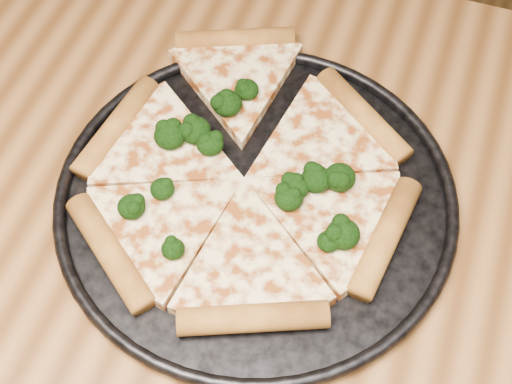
% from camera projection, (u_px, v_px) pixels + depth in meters
% --- Properties ---
extents(dining_table, '(1.20, 0.90, 0.75)m').
position_uv_depth(dining_table, '(226.00, 380.00, 0.67)').
color(dining_table, brown).
rests_on(dining_table, ground).
extents(pizza_pan, '(0.35, 0.35, 0.02)m').
position_uv_depth(pizza_pan, '(256.00, 197.00, 0.66)').
color(pizza_pan, black).
rests_on(pizza_pan, dining_table).
extents(pizza, '(0.30, 0.35, 0.02)m').
position_uv_depth(pizza, '(244.00, 173.00, 0.66)').
color(pizza, '#F3D894').
rests_on(pizza, pizza_pan).
extents(broccoli_florets, '(0.20, 0.20, 0.02)m').
position_uv_depth(broccoli_florets, '(248.00, 167.00, 0.65)').
color(broccoli_florets, black).
rests_on(broccoli_florets, pizza).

